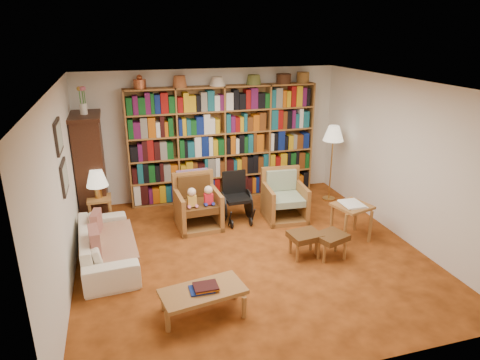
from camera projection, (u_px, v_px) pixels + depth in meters
name	position (u px, v px, depth m)	size (l,w,h in m)	color
floor	(250.00, 252.00, 6.47)	(5.00, 5.00, 0.00)	#A54F19
ceiling	(251.00, 85.00, 5.63)	(5.00, 5.00, 0.00)	white
wall_back	(212.00, 134.00, 8.31)	(5.00, 5.00, 0.00)	silver
wall_front	(335.00, 262.00, 3.79)	(5.00, 5.00, 0.00)	silver
wall_left	(62.00, 192.00, 5.39)	(5.00, 5.00, 0.00)	silver
wall_right	(402.00, 160.00, 6.71)	(5.00, 5.00, 0.00)	silver
bookshelf	(224.00, 140.00, 8.24)	(3.60, 0.30, 2.42)	olive
curio_cabinet	(91.00, 166.00, 7.37)	(0.50, 0.95, 2.40)	#3B1E10
framed_pictures	(62.00, 157.00, 5.54)	(0.03, 0.52, 0.97)	black
sofa	(107.00, 245.00, 6.15)	(0.71, 1.83, 0.53)	white
sofa_throw	(110.00, 242.00, 6.15)	(0.68, 1.28, 0.04)	#C3B58E
cushion_left	(97.00, 224.00, 6.37)	(0.11, 0.35, 0.35)	maroon
cushion_right	(95.00, 246.00, 5.73)	(0.13, 0.40, 0.40)	maroon
side_table_lamp	(100.00, 206.00, 7.14)	(0.39, 0.39, 0.55)	olive
table_lamp	(97.00, 179.00, 6.98)	(0.35, 0.35, 0.48)	#BD883C
armchair_leather	(197.00, 204.00, 7.27)	(0.75, 0.80, 0.91)	olive
armchair_sage	(283.00, 199.00, 7.59)	(0.75, 0.78, 0.87)	olive
wheelchair	(236.00, 198.00, 7.48)	(0.49, 0.69, 0.86)	black
floor_lamp	(333.00, 136.00, 8.05)	(0.39, 0.39, 1.48)	#BD883C
side_table_papers	(352.00, 210.00, 6.77)	(0.64, 0.64, 0.60)	olive
footstool_a	(305.00, 237.00, 6.27)	(0.49, 0.43, 0.38)	#533316
footstool_b	(331.00, 238.00, 6.24)	(0.53, 0.49, 0.37)	#533316
coffee_table	(203.00, 293.00, 4.99)	(1.05, 0.64, 0.38)	olive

